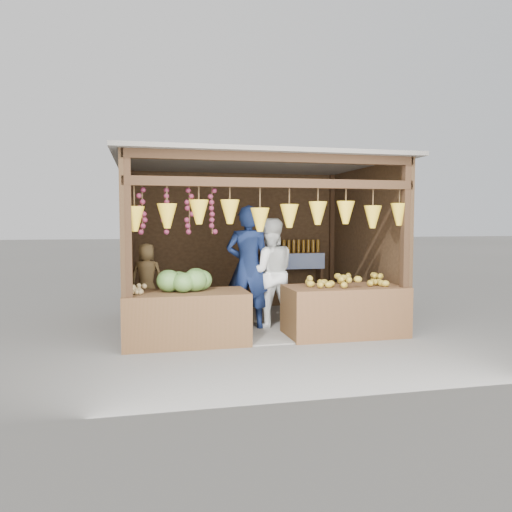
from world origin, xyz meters
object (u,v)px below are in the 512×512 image
at_px(counter_right, 345,311).
at_px(woman_standing, 270,273).
at_px(man_standing, 248,267).
at_px(counter_left, 186,318).
at_px(vendor_seated, 147,276).

bearing_deg(counter_right, woman_standing, 138.26).
relative_size(counter_right, woman_standing, 1.01).
bearing_deg(man_standing, counter_left, 58.15).
height_order(counter_left, woman_standing, woman_standing).
height_order(counter_left, counter_right, counter_right).
bearing_deg(vendor_seated, man_standing, -178.16).
bearing_deg(vendor_seated, counter_left, 129.90).
bearing_deg(counter_right, vendor_seated, 157.65).
distance_m(counter_right, vendor_seated, 3.11).
distance_m(woman_standing, vendor_seated, 1.94).
xyz_separation_m(man_standing, woman_standing, (0.36, 0.05, -0.10)).
bearing_deg(woman_standing, man_standing, 10.35).
relative_size(counter_left, woman_standing, 0.98).
relative_size(woman_standing, vendor_seated, 1.67).
bearing_deg(counter_left, counter_right, -0.43).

